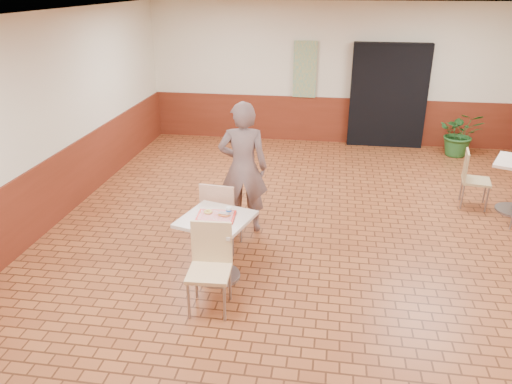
# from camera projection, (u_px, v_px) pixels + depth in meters

# --- Properties ---
(room_shell) EXTENTS (8.01, 10.01, 3.01)m
(room_shell) POSITION_uv_depth(u_px,v_px,m) (327.00, 143.00, 6.22)
(room_shell) COLOR brown
(room_shell) RESTS_ON ground
(wainscot_band) EXTENTS (8.00, 10.00, 1.00)m
(wainscot_band) POSITION_uv_depth(u_px,v_px,m) (323.00, 215.00, 6.61)
(wainscot_band) COLOR #602212
(wainscot_band) RESTS_ON ground
(corridor_doorway) EXTENTS (1.60, 0.22, 2.20)m
(corridor_doorway) POSITION_uv_depth(u_px,v_px,m) (388.00, 96.00, 10.64)
(corridor_doorway) COLOR black
(corridor_doorway) RESTS_ON ground
(promo_poster) EXTENTS (0.50, 0.03, 1.20)m
(promo_poster) POSITION_uv_depth(u_px,v_px,m) (305.00, 70.00, 10.76)
(promo_poster) COLOR gray
(promo_poster) RESTS_ON wainscot_band
(main_table) EXTENTS (0.77, 0.77, 0.81)m
(main_table) POSITION_uv_depth(u_px,v_px,m) (217.00, 237.00, 5.96)
(main_table) COLOR beige
(main_table) RESTS_ON ground
(chair_main_front) EXTENTS (0.48, 0.48, 0.98)m
(chair_main_front) POSITION_uv_depth(u_px,v_px,m) (210.00, 262.00, 5.42)
(chair_main_front) COLOR #E9C68B
(chair_main_front) RESTS_ON ground
(chair_main_back) EXTENTS (0.50, 0.50, 0.99)m
(chair_main_back) POSITION_uv_depth(u_px,v_px,m) (220.00, 213.00, 6.56)
(chair_main_back) COLOR tan
(chair_main_back) RESTS_ON ground
(customer) EXTENTS (0.74, 0.53, 1.90)m
(customer) POSITION_uv_depth(u_px,v_px,m) (243.00, 168.00, 6.99)
(customer) COLOR #6F5856
(customer) RESTS_ON ground
(serving_tray) EXTENTS (0.44, 0.35, 0.03)m
(serving_tray) POSITION_uv_depth(u_px,v_px,m) (216.00, 217.00, 5.85)
(serving_tray) COLOR red
(serving_tray) RESTS_ON main_table
(ring_donut) EXTENTS (0.13, 0.13, 0.03)m
(ring_donut) POSITION_uv_depth(u_px,v_px,m) (208.00, 212.00, 5.90)
(ring_donut) COLOR #DBBE4F
(ring_donut) RESTS_ON serving_tray
(long_john_donut) EXTENTS (0.16, 0.09, 0.05)m
(long_john_donut) POSITION_uv_depth(u_px,v_px,m) (224.00, 215.00, 5.81)
(long_john_donut) COLOR #ED8845
(long_john_donut) RESTS_ON serving_tray
(paper_cup) EXTENTS (0.07, 0.07, 0.09)m
(paper_cup) POSITION_uv_depth(u_px,v_px,m) (229.00, 211.00, 5.86)
(paper_cup) COLOR white
(paper_cup) RESTS_ON serving_tray
(chair_second_left) EXTENTS (0.48, 0.48, 0.91)m
(chair_second_left) POSITION_uv_depth(u_px,v_px,m) (472.00, 176.00, 7.92)
(chair_second_left) COLOR tan
(chair_second_left) RESTS_ON ground
(potted_plant) EXTENTS (0.93, 0.83, 0.94)m
(potted_plant) POSITION_uv_depth(u_px,v_px,m) (460.00, 134.00, 10.25)
(potted_plant) COLOR #255E26
(potted_plant) RESTS_ON ground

